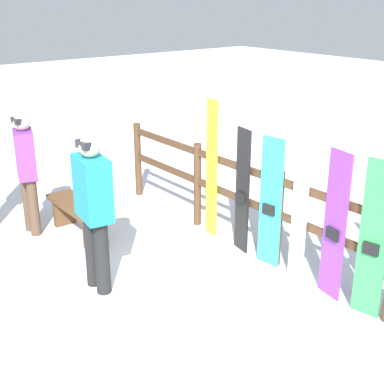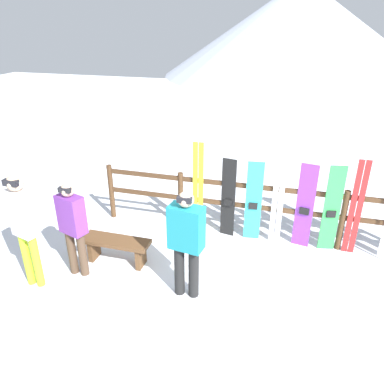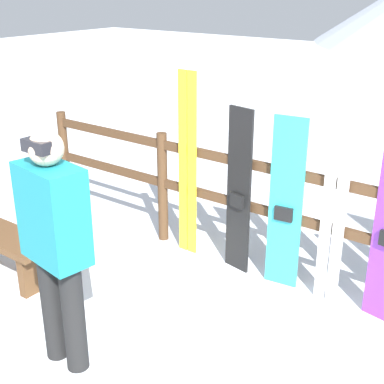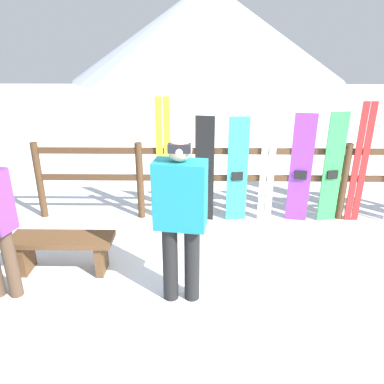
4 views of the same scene
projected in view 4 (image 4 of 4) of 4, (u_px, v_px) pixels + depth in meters
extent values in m
plane|color=white|center=(258.00, 294.00, 3.84)|extent=(40.00, 40.00, 0.00)
cone|color=#B2BCD1|center=(208.00, 31.00, 24.77)|extent=(18.00, 18.00, 6.00)
cylinder|color=#4C331E|center=(39.00, 181.00, 5.34)|extent=(0.10, 0.10, 1.12)
cylinder|color=#4C331E|center=(140.00, 181.00, 5.32)|extent=(0.10, 0.10, 1.12)
cylinder|color=#4C331E|center=(242.00, 182.00, 5.30)|extent=(0.10, 0.10, 1.12)
cylinder|color=#4C331E|center=(344.00, 182.00, 5.28)|extent=(0.10, 0.10, 1.12)
cube|color=#4C331E|center=(242.00, 178.00, 5.28)|extent=(5.77, 0.05, 0.08)
cube|color=#4C331E|center=(243.00, 151.00, 5.13)|extent=(5.77, 0.05, 0.08)
cube|color=brown|center=(61.00, 239.00, 4.09)|extent=(1.13, 0.36, 0.06)
cube|color=brown|center=(26.00, 256.00, 4.17)|extent=(0.08, 0.29, 0.37)
cube|color=brown|center=(101.00, 257.00, 4.16)|extent=(0.08, 0.29, 0.37)
cylinder|color=black|center=(170.00, 263.00, 3.65)|extent=(0.15, 0.15, 0.80)
cylinder|color=black|center=(192.00, 263.00, 3.65)|extent=(0.15, 0.15, 0.80)
cube|color=teal|center=(180.00, 195.00, 3.38)|extent=(0.50, 0.33, 0.64)
sphere|color=#D8B293|center=(180.00, 149.00, 3.22)|extent=(0.22, 0.22, 0.22)
cube|color=black|center=(179.00, 148.00, 3.15)|extent=(0.20, 0.08, 0.08)
cylinder|color=#4C3828|center=(11.00, 263.00, 3.70)|extent=(0.13, 0.13, 0.76)
cube|color=yellow|center=(160.00, 161.00, 5.15)|extent=(0.09, 0.02, 1.75)
cube|color=yellow|center=(168.00, 161.00, 5.15)|extent=(0.09, 0.02, 1.75)
cube|color=black|center=(205.00, 170.00, 5.18)|extent=(0.26, 0.07, 1.50)
cube|color=black|center=(205.00, 176.00, 5.19)|extent=(0.15, 0.06, 0.12)
cube|color=#2DBFCC|center=(237.00, 171.00, 5.18)|extent=(0.29, 0.06, 1.49)
cube|color=black|center=(237.00, 176.00, 5.18)|extent=(0.16, 0.05, 0.12)
cube|color=white|center=(264.00, 163.00, 5.13)|extent=(0.09, 0.02, 1.72)
cube|color=white|center=(272.00, 163.00, 5.13)|extent=(0.09, 0.02, 1.72)
cube|color=purple|center=(301.00, 169.00, 5.16)|extent=(0.30, 0.08, 1.54)
cube|color=black|center=(301.00, 175.00, 5.16)|extent=(0.17, 0.06, 0.12)
cube|color=green|center=(333.00, 169.00, 5.15)|extent=(0.28, 0.08, 1.56)
cube|color=black|center=(332.00, 175.00, 5.15)|extent=(0.15, 0.06, 0.12)
cube|color=red|center=(356.00, 164.00, 5.12)|extent=(0.09, 0.02, 1.70)
cube|color=red|center=(364.00, 164.00, 5.12)|extent=(0.09, 0.02, 1.70)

